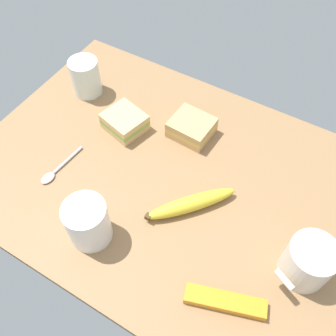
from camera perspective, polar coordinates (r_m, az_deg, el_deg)
name	(u,v)px	position (r cm, az deg, el deg)	size (l,w,h in cm)	color
tabletop	(168,178)	(86.08, 0.00, -1.55)	(90.00, 64.00, 2.00)	#936D47
coffee_mug_black	(308,262)	(74.92, 20.51, -13.17)	(9.23, 11.50, 9.41)	silver
coffee_mug_milky	(88,222)	(74.95, -12.12, -8.03)	(10.67, 9.41, 10.21)	white
sandwich_main	(192,128)	(91.51, 3.60, 6.16)	(10.20, 9.28, 4.40)	tan
sandwich_side	(125,122)	(93.21, -6.60, 7.00)	(11.10, 10.42, 4.40)	#DBB77A
glass_of_milk	(86,79)	(102.90, -12.36, 13.11)	(7.57, 7.57, 9.74)	silver
banana	(191,204)	(79.51, 3.52, -5.42)	(15.52, 17.50, 3.44)	yellow
spoon	(56,171)	(89.34, -16.65, -0.38)	(2.71, 12.89, 0.80)	silver
snack_bar	(225,301)	(72.87, 8.66, -19.41)	(14.86, 3.36, 2.00)	orange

